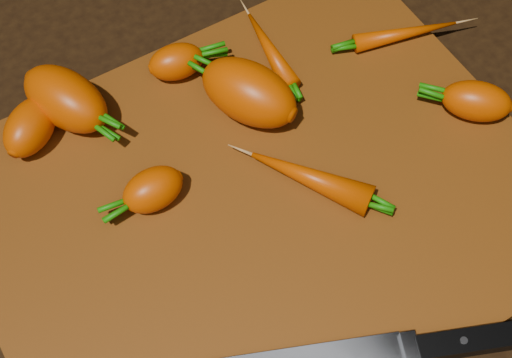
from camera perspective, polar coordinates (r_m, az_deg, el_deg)
ground at (r=0.65m, az=0.45°, el=-2.18°), size 2.00×2.00×0.01m
cutting_board at (r=0.64m, az=0.46°, el=-1.73°), size 0.50×0.40×0.01m
carrot_0 at (r=0.68m, az=-17.64°, el=3.99°), size 0.08×0.07×0.04m
carrot_1 at (r=0.63m, az=-8.25°, el=-0.84°), size 0.06×0.04×0.04m
carrot_2 at (r=0.69m, az=-15.00°, el=6.22°), size 0.08×0.11×0.05m
carrot_3 at (r=0.66m, az=-0.58°, el=6.93°), size 0.09×0.11×0.06m
carrot_4 at (r=0.70m, az=-6.40°, el=9.30°), size 0.06×0.05×0.04m
carrot_5 at (r=0.70m, az=17.23°, el=5.97°), size 0.07×0.07×0.04m
carrot_6 at (r=0.72m, az=1.09°, el=10.35°), size 0.03×0.10×0.02m
carrot_7 at (r=0.75m, az=11.88°, el=11.35°), size 0.11×0.05×0.02m
carrot_8 at (r=0.63m, az=4.34°, el=0.11°), size 0.09×0.11×0.03m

